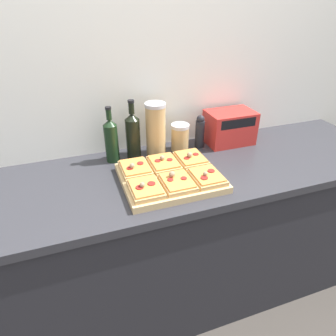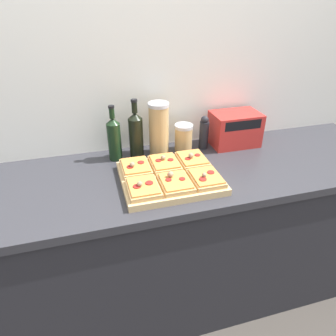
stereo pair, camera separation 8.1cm
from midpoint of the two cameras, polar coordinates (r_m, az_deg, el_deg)
wall_back at (r=1.65m, az=-3.81°, el=15.48°), size 6.00×0.06×2.50m
kitchen_counter at (r=1.74m, az=-0.33°, el=-13.95°), size 2.63×0.67×0.91m
cutting_board at (r=1.40m, az=1.98°, el=-1.89°), size 0.45×0.38×0.03m
pizza_slice_back_left at (r=1.43m, az=-4.61°, el=0.16°), size 0.13×0.17×0.05m
pizza_slice_back_center at (r=1.46m, az=0.93°, el=0.93°), size 0.13×0.17×0.05m
pizza_slice_back_right at (r=1.50m, az=6.19°, el=1.65°), size 0.13×0.17×0.05m
pizza_slice_front_left at (r=1.28m, az=-2.95°, el=-3.75°), size 0.13×0.17×0.05m
pizza_slice_front_center at (r=1.31m, az=3.16°, el=-2.77°), size 0.13×0.17×0.06m
pizza_slice_front_right at (r=1.36m, az=8.95°, el=-1.90°), size 0.13×0.17×0.05m
olive_oil_bottle at (r=1.56m, az=-8.75°, el=5.63°), size 0.07×0.07×0.29m
wine_bottle at (r=1.57m, az=-4.66°, el=6.43°), size 0.07×0.07×0.31m
grain_jar_tall at (r=1.59m, az=-0.30°, el=7.41°), size 0.11×0.11×0.29m
grain_jar_short at (r=1.66m, az=4.37°, el=5.77°), size 0.10×0.10×0.15m
pepper_mill at (r=1.69m, az=8.23°, el=6.68°), size 0.05×0.05×0.19m
toaster_oven at (r=1.77m, az=13.89°, el=7.24°), size 0.29×0.18×0.19m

